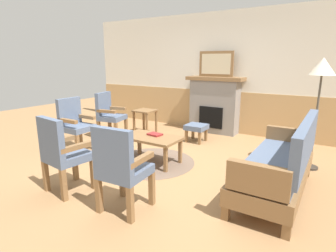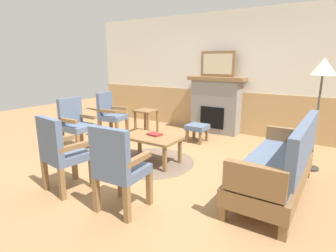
% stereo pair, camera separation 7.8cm
% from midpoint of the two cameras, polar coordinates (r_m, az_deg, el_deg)
% --- Properties ---
extents(ground_plane, '(14.00, 14.00, 0.00)m').
position_cam_midpoint_polar(ground_plane, '(4.48, -1.97, -7.74)').
color(ground_plane, '#997047').
extents(wall_back, '(7.20, 0.14, 2.70)m').
position_cam_midpoint_polar(wall_back, '(6.48, 11.53, 10.52)').
color(wall_back, silver).
rests_on(wall_back, ground_plane).
extents(fireplace, '(1.30, 0.44, 1.28)m').
position_cam_midpoint_polar(fireplace, '(6.32, 10.40, 4.49)').
color(fireplace, gray).
rests_on(fireplace, ground_plane).
extents(framed_picture, '(0.80, 0.04, 0.56)m').
position_cam_midpoint_polar(framed_picture, '(6.24, 10.76, 12.74)').
color(framed_picture, brown).
rests_on(framed_picture, fireplace).
extents(couch, '(0.70, 1.80, 0.98)m').
position_cam_midpoint_polar(couch, '(3.57, 22.80, -7.76)').
color(couch, brown).
rests_on(couch, ground_plane).
extents(coffee_table, '(0.96, 0.56, 0.44)m').
position_cam_midpoint_polar(coffee_table, '(4.40, -3.12, -2.87)').
color(coffee_table, brown).
rests_on(coffee_table, ground_plane).
extents(round_rug, '(1.42, 1.42, 0.01)m').
position_cam_midpoint_polar(round_rug, '(4.52, -3.06, -7.52)').
color(round_rug, brown).
rests_on(round_rug, ground_plane).
extents(book_on_table, '(0.24, 0.19, 0.03)m').
position_cam_midpoint_polar(book_on_table, '(4.44, -2.33, -1.76)').
color(book_on_table, maroon).
rests_on(book_on_table, coffee_table).
extents(footstool, '(0.40, 0.40, 0.36)m').
position_cam_midpoint_polar(footstool, '(5.56, 6.58, -0.47)').
color(footstool, brown).
rests_on(footstool, ground_plane).
extents(armchair_near_fireplace, '(0.57, 0.57, 0.98)m').
position_cam_midpoint_polar(armchair_near_fireplace, '(5.92, -11.72, 2.70)').
color(armchair_near_fireplace, brown).
rests_on(armchair_near_fireplace, ground_plane).
extents(armchair_by_window_left, '(0.49, 0.49, 0.98)m').
position_cam_midpoint_polar(armchair_by_window_left, '(5.19, -18.50, 0.75)').
color(armchair_by_window_left, brown).
rests_on(armchair_by_window_left, ground_plane).
extents(armchair_front_left, '(0.53, 0.53, 0.98)m').
position_cam_midpoint_polar(armchair_front_left, '(3.62, -21.04, -4.90)').
color(armchair_front_left, brown).
rests_on(armchair_front_left, ground_plane).
extents(armchair_front_center, '(0.51, 0.51, 0.98)m').
position_cam_midpoint_polar(armchair_front_center, '(2.97, -9.73, -8.19)').
color(armchair_front_center, brown).
rests_on(armchair_front_center, ground_plane).
extents(side_table, '(0.44, 0.44, 0.55)m').
position_cam_midpoint_polar(side_table, '(6.14, -4.24, 2.35)').
color(side_table, brown).
rests_on(side_table, ground_plane).
extents(floor_lamp_by_couch, '(0.36, 0.36, 1.68)m').
position_cam_midpoint_polar(floor_lamp_by_couch, '(4.51, 30.29, 9.49)').
color(floor_lamp_by_couch, '#332D28').
rests_on(floor_lamp_by_couch, ground_plane).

